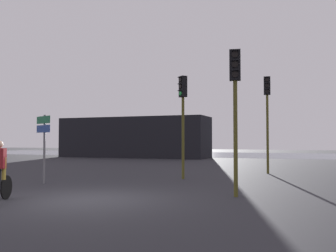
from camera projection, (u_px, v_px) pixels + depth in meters
ground_plane at (86, 200)px, 10.22m from camera, size 120.00×120.00×0.00m
water_strip at (256, 155)px, 41.97m from camera, size 80.00×16.00×0.01m
distant_building at (134, 137)px, 36.38m from camera, size 14.62×4.00×3.85m
traffic_light_center at (183, 107)px, 15.94m from camera, size 0.41×0.42×4.38m
traffic_light_far_right at (267, 106)px, 18.50m from camera, size 0.34×0.36×4.80m
traffic_light_near_right at (235, 94)px, 10.89m from camera, size 0.36×0.37×4.28m
direction_sign_post at (44, 136)px, 14.17m from camera, size 1.00×0.52×2.60m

